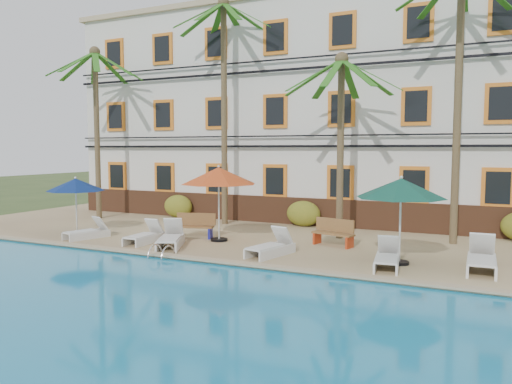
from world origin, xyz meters
The scene contains 23 objects.
ground centered at (0.00, 0.00, 0.00)m, with size 100.00×100.00×0.00m, color #384C23.
pool_deck centered at (0.00, 5.00, 0.12)m, with size 30.00×12.00×0.25m, color tan.
swimming_pool centered at (0.00, -7.00, 0.10)m, with size 26.00×12.00×0.20m, color #1882B4.
pool_coping centered at (0.00, -0.90, 0.28)m, with size 30.00×0.35×0.06m, color tan.
hotel_building centered at (0.00, 9.98, 5.37)m, with size 25.40×6.44×10.22m.
palm_a centered at (-9.78, 4.76, 5.46)m, with size 4.37×4.37×8.13m.
palm_b centered at (-3.43, 5.77, 6.44)m, with size 4.37×4.37×9.86m.
palm_c centered at (2.17, 4.49, 4.72)m, with size 4.37×4.37×6.85m.
palm_d centered at (6.12, 5.13, 6.37)m, with size 4.37×4.37×9.74m.
shrub_left centered at (-6.47, 6.60, 0.80)m, with size 1.50×0.90×1.10m, color #305919.
shrub_mid centered at (-0.01, 6.60, 0.80)m, with size 1.50×0.90×1.10m, color #305919.
umbrella_blue centered at (-7.57, 1.13, 2.16)m, with size 2.24×2.24×2.25m.
umbrella_red centered at (-1.61, 2.05, 2.61)m, with size 2.77×2.77×2.76m.
umbrella_green centered at (4.92, 1.11, 2.45)m, with size 2.58×2.58×2.58m.
lounger_a centered at (-6.33, 0.40, 0.50)m, with size 1.04×1.76×0.79m.
lounger_b centered at (-3.81, 0.58, 0.52)m, with size 0.67×1.76×0.82m.
lounger_c centered at (-2.57, 0.39, 0.55)m, with size 1.49×2.08×0.93m.
lounger_d centered at (1.09, 0.58, 0.53)m, with size 1.08×1.96×0.88m.
lounger_e centered at (4.68, 0.53, 0.53)m, with size 0.88×1.87×0.85m.
lounger_f centered at (7.11, 1.25, 0.57)m, with size 0.77×2.08×0.97m.
bench_left centered at (-2.79, 2.21, 0.72)m, with size 1.57×0.88×0.93m.
bench_right centered at (2.42, 2.98, 0.72)m, with size 1.57×0.85×0.93m.
pool_ladder centered at (-1.95, -1.00, 0.25)m, with size 0.54×0.74×0.74m.
Camera 1 is at (7.25, -13.57, 3.60)m, focal length 35.00 mm.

